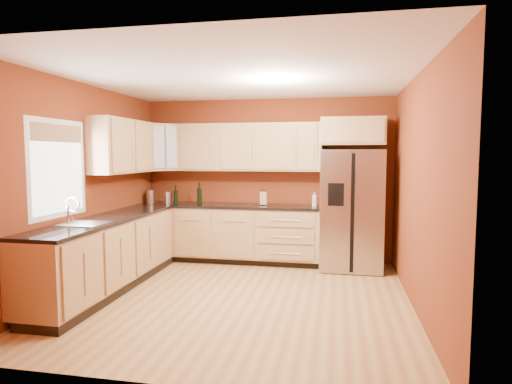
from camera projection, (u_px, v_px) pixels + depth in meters
floor at (238, 298)px, 5.11m from camera, size 4.00×4.00×0.00m
ceiling at (237, 76)px, 4.89m from camera, size 4.00×4.00×0.00m
wall_back at (266, 180)px, 6.96m from camera, size 4.00×0.04×2.60m
wall_front at (174, 212)px, 3.04m from camera, size 4.00×0.04×2.60m
wall_left at (83, 187)px, 5.37m from camera, size 0.04×4.00×2.60m
wall_right at (418, 192)px, 4.62m from camera, size 0.04×4.00×2.60m
base_cabinets_back at (229, 234)px, 6.84m from camera, size 2.90×0.60×0.88m
base_cabinets_left at (107, 255)px, 5.39m from camera, size 0.60×2.80×0.88m
countertop_back at (229, 206)px, 6.79m from camera, size 2.90×0.62×0.04m
countertop_left at (107, 219)px, 5.35m from camera, size 0.62×2.80×0.04m
upper_cabinets_back at (249, 147)px, 6.80m from camera, size 2.30×0.33×0.75m
upper_cabinets_left at (123, 146)px, 6.01m from camera, size 0.33×1.35×0.75m
corner_upper_cabinet at (161, 147)px, 6.90m from camera, size 0.67×0.67×0.75m
over_fridge_cabinet at (352, 132)px, 6.34m from camera, size 0.92×0.60×0.40m
refrigerator at (351, 210)px, 6.37m from camera, size 0.90×0.75×1.78m
window at (58, 169)px, 4.86m from camera, size 0.03×0.90×1.00m
sink_faucet at (83, 211)px, 4.85m from camera, size 0.50×0.42×0.30m
canister_left at (151, 197)px, 6.97m from camera, size 0.17×0.17×0.21m
canister_right at (168, 198)px, 6.89m from camera, size 0.16×0.16×0.19m
wine_bottle_a at (176, 194)px, 6.89m from camera, size 0.09×0.09×0.30m
wine_bottle_b at (199, 193)px, 6.87m from camera, size 0.10×0.10×0.34m
knife_block at (263, 198)px, 6.71m from camera, size 0.12×0.11×0.20m
soap_dispenser at (314, 199)px, 6.55m from camera, size 0.09×0.09×0.21m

